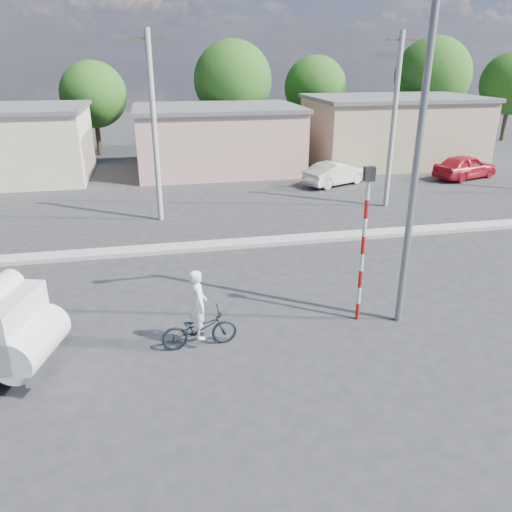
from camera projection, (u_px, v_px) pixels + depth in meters
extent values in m
plane|color=#28282B|center=(258.00, 361.00, 12.24)|extent=(120.00, 120.00, 0.00)
cube|color=#99968E|center=(216.00, 245.00, 19.47)|extent=(40.00, 0.80, 0.16)
cylinder|color=black|center=(20.00, 333.00, 12.50)|extent=(1.06, 0.57, 1.02)
cylinder|color=#B90D0E|center=(20.00, 333.00, 12.50)|extent=(0.57, 0.46, 0.50)
cylinder|color=silver|center=(32.00, 342.00, 11.39)|extent=(1.51, 2.11, 1.02)
cube|color=silver|center=(50.00, 357.00, 11.50)|extent=(0.69, 1.95, 0.26)
imported|color=black|center=(199.00, 329.00, 12.69)|extent=(1.97, 0.81, 1.01)
imported|color=white|center=(199.00, 315.00, 12.53)|extent=(0.48, 0.70, 1.83)
imported|color=beige|center=(336.00, 173.00, 28.61)|extent=(4.21, 2.93, 1.32)
imported|color=red|center=(465.00, 167.00, 30.08)|extent=(4.58, 2.96, 1.45)
cylinder|color=red|center=(358.00, 311.00, 14.11)|extent=(0.11, 0.11, 0.50)
cylinder|color=white|center=(359.00, 295.00, 13.92)|extent=(0.11, 0.11, 0.50)
cylinder|color=red|center=(360.00, 279.00, 13.73)|extent=(0.11, 0.11, 0.50)
cylinder|color=white|center=(362.00, 262.00, 13.55)|extent=(0.11, 0.11, 0.50)
cylinder|color=red|center=(363.00, 245.00, 13.36)|extent=(0.11, 0.11, 0.50)
cylinder|color=white|center=(365.00, 227.00, 13.17)|extent=(0.11, 0.11, 0.50)
cylinder|color=red|center=(366.00, 209.00, 12.98)|extent=(0.11, 0.11, 0.50)
cylinder|color=white|center=(368.00, 190.00, 12.80)|extent=(0.11, 0.11, 0.50)
cube|color=black|center=(369.00, 174.00, 12.64)|extent=(0.28, 0.18, 0.36)
cylinder|color=slate|center=(417.00, 162.00, 12.45)|extent=(0.18, 0.18, 9.00)
cube|color=tan|center=(218.00, 140.00, 31.88)|extent=(10.00, 7.00, 3.80)
cube|color=#59595B|center=(217.00, 108.00, 31.12)|extent=(10.30, 7.30, 0.24)
cube|color=tan|center=(392.00, 132.00, 34.06)|extent=(11.00, 7.00, 4.20)
cube|color=#59595B|center=(395.00, 98.00, 33.22)|extent=(11.30, 7.30, 0.24)
cylinder|color=#38281E|center=(98.00, 131.00, 36.79)|extent=(0.36, 0.36, 3.47)
sphere|color=#386D20|center=(93.00, 94.00, 35.82)|extent=(4.71, 4.71, 4.71)
cylinder|color=#38281E|center=(233.00, 125.00, 37.63)|extent=(0.36, 0.36, 4.20)
sphere|color=#386D20|center=(233.00, 80.00, 36.45)|extent=(5.70, 5.70, 5.70)
cylinder|color=#38281E|center=(314.00, 123.00, 40.86)|extent=(0.36, 0.36, 3.64)
sphere|color=#386D20|center=(315.00, 88.00, 39.84)|extent=(4.94, 4.94, 4.94)
cylinder|color=#38281E|center=(427.00, 118.00, 40.60)|extent=(0.36, 0.36, 4.37)
sphere|color=#386D20|center=(433.00, 76.00, 39.37)|extent=(5.93, 5.93, 5.93)
cylinder|color=#38281E|center=(505.00, 118.00, 43.11)|extent=(0.36, 0.36, 3.81)
sphere|color=#386D20|center=(512.00, 83.00, 42.04)|extent=(5.17, 5.17, 5.17)
cylinder|color=#99968E|center=(154.00, 130.00, 21.26)|extent=(0.24, 0.24, 8.00)
cube|color=#38281E|center=(147.00, 38.00, 19.91)|extent=(1.40, 0.08, 0.08)
cylinder|color=#99968E|center=(393.00, 123.00, 23.33)|extent=(0.24, 0.24, 8.00)
cube|color=#38281E|center=(402.00, 40.00, 21.98)|extent=(1.40, 0.08, 0.08)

